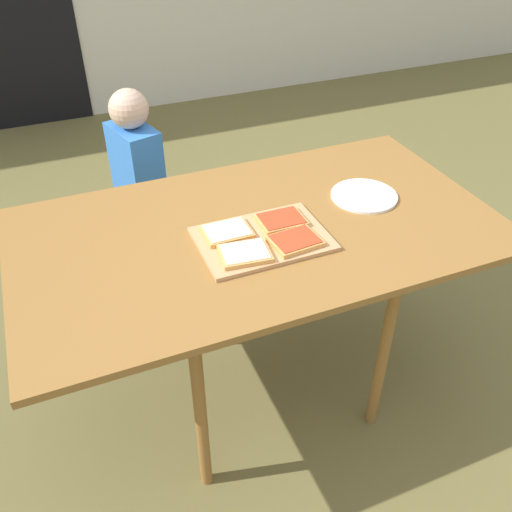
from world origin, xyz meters
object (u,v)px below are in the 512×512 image
Objects in this scene: cutting_board at (262,239)px; pizza_slice_far_right at (281,220)px; plate_white_right at (364,196)px; child_left at (139,182)px; pizza_slice_near_right at (295,241)px; pizza_slice_far_left at (227,232)px; dining_table at (259,241)px; pizza_slice_near_left at (245,253)px.

pizza_slice_far_right is at bearing 31.40° from cutting_board.
plate_white_right is 0.24× the size of child_left.
cutting_board is 0.10m from pizza_slice_near_right.
pizza_slice_far_left is (-0.17, 0.12, 0.00)m from pizza_slice_near_right.
dining_table is 9.91× the size of pizza_slice_near_right.
dining_table is 6.72× the size of plate_white_right.
plate_white_right is at bearing 26.45° from pizza_slice_near_right.
pizza_slice_near_left is at bearing -144.97° from pizza_slice_far_right.
cutting_board is at bearing -103.56° from dining_table.
pizza_slice_far_left and pizza_slice_near_left have the same top height.
dining_table is 0.10m from cutting_board.
pizza_slice_far_right is 0.89m from child_left.
plate_white_right is at bearing 18.78° from pizza_slice_near_left.
pizza_slice_near_right is 0.38m from plate_white_right.
pizza_slice_near_left reaches higher than dining_table.
child_left is at bearing 106.79° from pizza_slice_near_right.
cutting_board is 0.43m from plate_white_right.
cutting_board is 0.11m from pizza_slice_near_left.
child_left is (-0.12, 0.93, -0.23)m from pizza_slice_near_left.
pizza_slice_near_left reaches higher than cutting_board.
dining_table is at bearing 163.88° from pizza_slice_far_right.
pizza_slice_near_right is (0.06, -0.14, 0.08)m from dining_table.
cutting_board is at bearing -148.60° from pizza_slice_far_right.
pizza_slice_far_left is at bearing 178.64° from pizza_slice_far_right.
cutting_board is 2.70× the size of pizza_slice_far_right.
cutting_board is at bearing -76.79° from child_left.
pizza_slice_near_left is (-0.16, -0.00, 0.00)m from pizza_slice_near_right.
pizza_slice_near_left is at bearing -125.99° from dining_table.
cutting_board is at bearing 38.48° from pizza_slice_near_left.
child_left reaches higher than pizza_slice_near_left.
dining_table is at bearing -74.48° from child_left.
plate_white_right reaches higher than dining_table.
pizza_slice_far_right is at bearing -70.49° from child_left.
cutting_board is 1.73× the size of plate_white_right.
dining_table is at bearing 76.44° from cutting_board.
cutting_board is 2.72× the size of pizza_slice_far_left.
child_left is at bearing 97.84° from pizza_slice_far_left.
dining_table is 0.13m from pizza_slice_far_left.
pizza_slice_far_right is at bearing 86.14° from pizza_slice_near_right.
pizza_slice_near_left is 0.53m from plate_white_right.
child_left is (-0.22, 0.80, -0.15)m from dining_table.
pizza_slice_near_right is at bearing -35.44° from pizza_slice_far_left.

